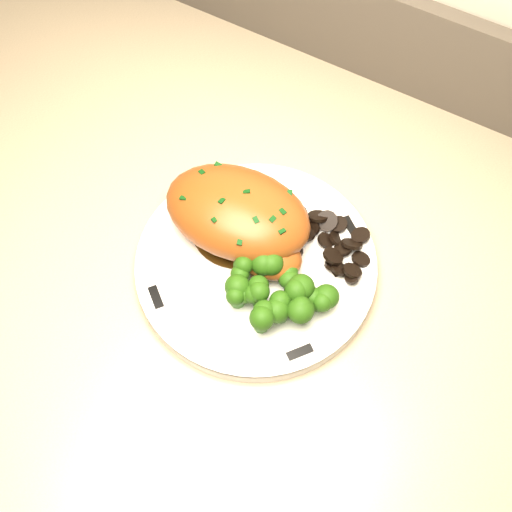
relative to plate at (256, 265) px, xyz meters
The scene contains 9 objects.
plate is the anchor object (origin of this frame).
rim_accent_0 0.11m from the plate, 53.00° to the left, with size 0.03×0.01×0.00m, color black.
rim_accent_1 0.11m from the plate, 143.00° to the left, with size 0.03×0.01×0.00m, color black.
rim_accent_2 0.11m from the plate, 127.00° to the right, with size 0.03×0.01×0.00m, color black.
rim_accent_3 0.11m from the plate, 37.00° to the right, with size 0.03×0.01×0.00m, color black.
gravy_pool 0.04m from the plate, 146.06° to the left, with size 0.10×0.10×0.00m, color #322009.
chicken_breast 0.05m from the plate, 144.45° to the left, with size 0.16×0.12×0.06m.
mushroom_pile 0.07m from the plate, 40.63° to the left, with size 0.09×0.06×0.02m.
broccoli_florets 0.06m from the plate, 37.46° to the right, with size 0.10×0.08×0.03m.
Camera 1 is at (-0.27, 1.41, 1.54)m, focal length 45.00 mm.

